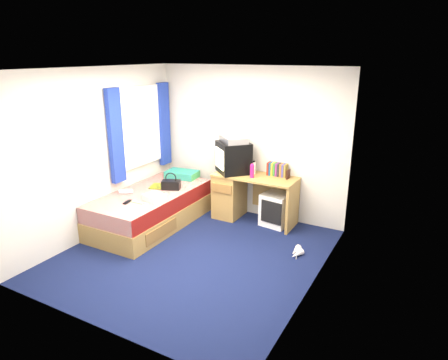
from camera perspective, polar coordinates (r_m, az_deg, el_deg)
The scene contains 20 objects.
ground at distance 5.45m, azimuth -4.36°, elevation -10.55°, with size 3.40×3.40×0.00m, color #0C1438.
room_shell at distance 4.93m, azimuth -4.75°, elevation 4.49°, with size 3.40×3.40×3.40m.
bed at distance 6.29m, azimuth -10.38°, elevation -4.07°, with size 1.01×2.00×0.54m.
pillow at distance 6.83m, azimuth -6.02°, elevation 0.82°, with size 0.53×0.33×0.11m, color #1866A0.
desk at distance 6.44m, azimuth 2.23°, elevation -1.96°, with size 1.30×0.55×0.75m.
storage_cube at distance 6.27m, azimuth 7.50°, elevation -4.15°, with size 0.41×0.41×0.51m, color white.
crt_tv at distance 6.32m, azimuth 1.33°, elevation 3.25°, with size 0.67×0.67×0.49m.
vcr at distance 6.25m, azimuth 1.39°, elevation 5.82°, with size 0.47×0.33×0.09m, color #ACACAE.
book_row at distance 6.23m, azimuth 7.61°, elevation 1.50°, with size 0.31×0.13×0.20m.
picture_frame at distance 6.11m, azimuth 9.15°, elevation 0.82°, with size 0.02×0.12×0.14m, color black.
pink_water_bottle at distance 6.10m, azimuth 4.02°, elevation 1.24°, with size 0.06×0.06×0.20m, color #C11B6F.
aerosol_can at distance 6.28m, azimuth 4.28°, elevation 1.72°, with size 0.05×0.05×0.20m, color white.
handbag at distance 6.27m, azimuth -7.57°, elevation -0.62°, with size 0.32×0.26×0.27m.
towel at distance 5.84m, azimuth -9.88°, elevation -2.46°, with size 0.28×0.23×0.09m, color silver.
magazine at distance 6.44m, azimuth -9.47°, elevation -0.88°, with size 0.21×0.28×0.01m, color #BFD617.
water_bottle at distance 6.21m, azimuth -13.82°, elevation -1.60°, with size 0.07×0.07×0.20m, color white.
colour_swatch_fan at distance 5.81m, azimuth -12.25°, elevation -3.13°, with size 0.22×0.06×0.01m, color orange.
remote_control at distance 5.84m, azimuth -13.66°, elevation -3.07°, with size 0.05×0.16×0.02m, color black.
window_assembly at distance 6.56m, azimuth -11.81°, elevation 7.20°, with size 0.11×1.42×1.40m.
white_heels at distance 5.48m, azimuth 10.26°, elevation -10.16°, with size 0.17×0.32×0.09m.
Camera 1 is at (2.66, -4.00, 2.58)m, focal length 32.00 mm.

